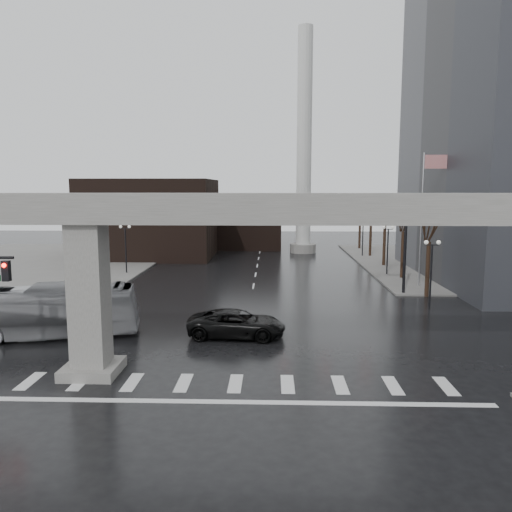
# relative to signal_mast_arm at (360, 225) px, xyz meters

# --- Properties ---
(ground) EXTENTS (160.00, 160.00, 0.00)m
(ground) POSITION_rel_signal_mast_arm_xyz_m (-8.99, -18.80, -5.83)
(ground) COLOR black
(ground) RESTS_ON ground
(sidewalk_ne) EXTENTS (28.00, 36.00, 0.15)m
(sidewalk_ne) POSITION_rel_signal_mast_arm_xyz_m (17.01, 17.20, -5.75)
(sidewalk_ne) COLOR slate
(sidewalk_ne) RESTS_ON ground
(sidewalk_nw) EXTENTS (28.00, 36.00, 0.15)m
(sidewalk_nw) POSITION_rel_signal_mast_arm_xyz_m (-34.99, 17.20, -5.75)
(sidewalk_nw) COLOR slate
(sidewalk_nw) RESTS_ON ground
(elevated_guideway) EXTENTS (48.00, 2.60, 8.70)m
(elevated_guideway) POSITION_rel_signal_mast_arm_xyz_m (-7.73, -18.80, 1.05)
(elevated_guideway) COLOR gray
(elevated_guideway) RESTS_ON ground
(building_far_left) EXTENTS (16.00, 14.00, 10.00)m
(building_far_left) POSITION_rel_signal_mast_arm_xyz_m (-22.99, 23.20, -0.83)
(building_far_left) COLOR black
(building_far_left) RESTS_ON ground
(building_far_mid) EXTENTS (10.00, 10.00, 8.00)m
(building_far_mid) POSITION_rel_signal_mast_arm_xyz_m (-10.99, 33.20, -1.83)
(building_far_mid) COLOR black
(building_far_mid) RESTS_ON ground
(smokestack) EXTENTS (3.60, 3.60, 30.00)m
(smokestack) POSITION_rel_signal_mast_arm_xyz_m (-2.99, 27.20, 7.52)
(smokestack) COLOR silver
(smokestack) RESTS_ON ground
(signal_mast_arm) EXTENTS (12.12, 0.43, 8.00)m
(signal_mast_arm) POSITION_rel_signal_mast_arm_xyz_m (0.00, 0.00, 0.00)
(signal_mast_arm) COLOR black
(signal_mast_arm) RESTS_ON ground
(flagpole_assembly) EXTENTS (2.06, 0.12, 12.00)m
(flagpole_assembly) POSITION_rel_signal_mast_arm_xyz_m (6.30, 3.20, 1.70)
(flagpole_assembly) COLOR silver
(flagpole_assembly) RESTS_ON ground
(lamp_right_0) EXTENTS (1.22, 0.32, 5.11)m
(lamp_right_0) POSITION_rel_signal_mast_arm_xyz_m (4.51, -4.80, -2.36)
(lamp_right_0) COLOR black
(lamp_right_0) RESTS_ON ground
(lamp_right_1) EXTENTS (1.22, 0.32, 5.11)m
(lamp_right_1) POSITION_rel_signal_mast_arm_xyz_m (4.51, 9.20, -2.36)
(lamp_right_1) COLOR black
(lamp_right_1) RESTS_ON ground
(lamp_right_2) EXTENTS (1.22, 0.32, 5.11)m
(lamp_right_2) POSITION_rel_signal_mast_arm_xyz_m (4.51, 23.20, -2.36)
(lamp_right_2) COLOR black
(lamp_right_2) RESTS_ON ground
(lamp_left_0) EXTENTS (1.22, 0.32, 5.11)m
(lamp_left_0) POSITION_rel_signal_mast_arm_xyz_m (-22.49, -4.80, -2.36)
(lamp_left_0) COLOR black
(lamp_left_0) RESTS_ON ground
(lamp_left_1) EXTENTS (1.22, 0.32, 5.11)m
(lamp_left_1) POSITION_rel_signal_mast_arm_xyz_m (-22.49, 9.20, -2.36)
(lamp_left_1) COLOR black
(lamp_left_1) RESTS_ON ground
(lamp_left_2) EXTENTS (1.22, 0.32, 5.11)m
(lamp_left_2) POSITION_rel_signal_mast_arm_xyz_m (-22.49, 23.20, -2.36)
(lamp_left_2) COLOR black
(lamp_left_2) RESTS_ON ground
(tree_right_0) EXTENTS (1.09, 1.58, 7.50)m
(tree_right_0) POSITION_rel_signal_mast_arm_xyz_m (5.54, -0.78, -3.04)
(tree_right_0) COLOR black
(tree_right_0) RESTS_ON ground
(tree_right_1) EXTENTS (1.09, 1.61, 7.67)m
(tree_right_1) POSITION_rel_signal_mast_arm_xyz_m (5.54, 7.22, -2.98)
(tree_right_1) COLOR black
(tree_right_1) RESTS_ON ground
(tree_right_2) EXTENTS (1.10, 1.63, 7.85)m
(tree_right_2) POSITION_rel_signal_mast_arm_xyz_m (5.54, 15.22, -2.91)
(tree_right_2) COLOR black
(tree_right_2) RESTS_ON ground
(tree_right_3) EXTENTS (1.11, 1.66, 8.02)m
(tree_right_3) POSITION_rel_signal_mast_arm_xyz_m (5.54, 23.22, -2.85)
(tree_right_3) COLOR black
(tree_right_3) RESTS_ON ground
(tree_right_4) EXTENTS (1.12, 1.69, 8.19)m
(tree_right_4) POSITION_rel_signal_mast_arm_xyz_m (5.54, 31.22, -2.79)
(tree_right_4) COLOR black
(tree_right_4) RESTS_ON ground
(pickup_truck) EXTENTS (6.00, 3.03, 1.63)m
(pickup_truck) POSITION_rel_signal_mast_arm_xyz_m (-9.44, -12.53, -5.01)
(pickup_truck) COLOR black
(pickup_truck) RESTS_ON ground
(city_bus) EXTENTS (11.82, 4.98, 3.21)m
(city_bus) POSITION_rel_signal_mast_arm_xyz_m (-21.23, -13.09, -4.23)
(city_bus) COLOR #97979B
(city_bus) RESTS_ON ground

